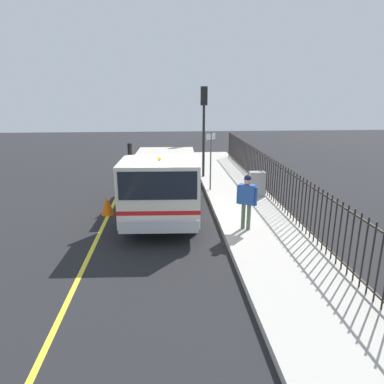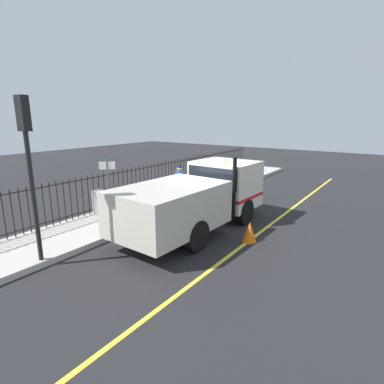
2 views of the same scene
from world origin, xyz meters
name	(u,v)px [view 1 (image 1 of 2)]	position (x,y,z in m)	size (l,w,h in m)	color
ground_plane	(174,222)	(0.00, 0.00, 0.00)	(56.91, 56.91, 0.00)	#232326
sidewalk_slab	(254,218)	(2.69, 0.00, 0.09)	(2.56, 25.87, 0.18)	#B7B2A8
lane_marking	(104,224)	(-2.30, 0.00, 0.00)	(0.12, 23.28, 0.01)	yellow
work_truck	(163,180)	(-0.35, 0.80, 1.27)	(2.56, 6.40, 2.59)	silver
worker_standing	(247,196)	(2.12, -1.18, 1.20)	(0.55, 0.42, 1.67)	#264C99
iron_fence	(288,192)	(3.79, 0.00, 0.97)	(0.04, 22.02, 1.56)	black
traffic_light_near	(204,114)	(1.57, 5.72, 3.19)	(0.31, 0.22, 4.25)	black
utility_cabinet	(257,184)	(3.33, 2.24, 0.67)	(0.61, 0.38, 0.98)	gray
traffic_cone	(107,205)	(-2.32, 0.96, 0.33)	(0.46, 0.46, 0.66)	orange
street_sign	(211,154)	(1.61, 3.26, 1.70)	(0.40, 0.35, 2.44)	#4C4C4C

